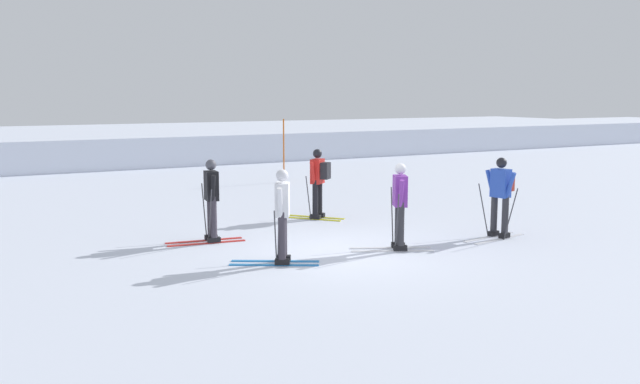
# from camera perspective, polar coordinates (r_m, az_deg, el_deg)

# --- Properties ---
(ground_plane) EXTENTS (120.00, 120.00, 0.00)m
(ground_plane) POSITION_cam_1_polar(r_m,az_deg,el_deg) (13.15, 2.11, -5.09)
(ground_plane) COLOR silver
(far_snow_ridge) EXTENTS (80.00, 7.57, 1.27)m
(far_snow_ridge) POSITION_cam_1_polar(r_m,az_deg,el_deg) (32.01, -16.83, 3.58)
(far_snow_ridge) COLOR silver
(far_snow_ridge) RESTS_ON ground
(skier_red) EXTENTS (1.31, 1.46, 1.71)m
(skier_red) POSITION_cam_1_polar(r_m,az_deg,el_deg) (16.51, -0.15, 1.01)
(skier_red) COLOR gold
(skier_red) RESTS_ON ground
(skier_black) EXTENTS (1.64, 1.00, 1.71)m
(skier_black) POSITION_cam_1_polar(r_m,az_deg,el_deg) (14.08, -9.13, -0.50)
(skier_black) COLOR red
(skier_black) RESTS_ON ground
(skier_white) EXTENTS (1.57, 1.13, 1.71)m
(skier_white) POSITION_cam_1_polar(r_m,az_deg,el_deg) (12.12, -3.21, -1.82)
(skier_white) COLOR #237AC6
(skier_white) RESTS_ON ground
(skier_purple) EXTENTS (1.60, 1.04, 1.71)m
(skier_purple) POSITION_cam_1_polar(r_m,az_deg,el_deg) (13.27, 6.67, -0.99)
(skier_purple) COLOR silver
(skier_purple) RESTS_ON ground
(skier_blue) EXTENTS (1.64, 0.99, 1.71)m
(skier_blue) POSITION_cam_1_polar(r_m,az_deg,el_deg) (14.83, 14.95, -0.09)
(skier_blue) COLOR silver
(skier_blue) RESTS_ON ground
(trail_marker_pole) EXTENTS (0.05, 0.05, 2.18)m
(trail_marker_pole) POSITION_cam_1_polar(r_m,az_deg,el_deg) (23.48, -3.06, 3.48)
(trail_marker_pole) COLOR #C65614
(trail_marker_pole) RESTS_ON ground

